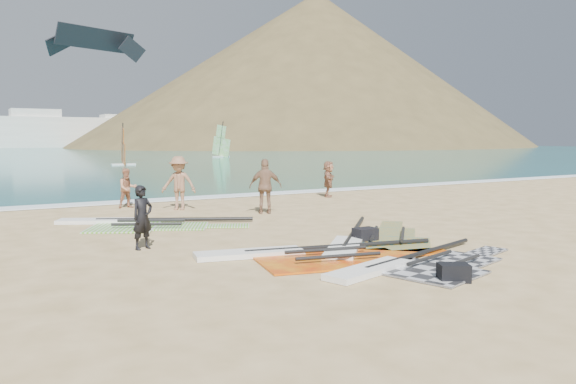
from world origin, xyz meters
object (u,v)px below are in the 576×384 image
beachgoer_back (266,186)px  gear_bag_near (365,235)px  beachgoer_mid (179,183)px  rig_red (305,255)px  rig_grey (416,266)px  person_wetsuit (142,217)px  rig_orange (369,240)px  rig_green (136,224)px  gear_bag_far (454,273)px  beachgoer_right (328,179)px  beachgoer_left (128,188)px

beachgoer_back → gear_bag_near: bearing=111.4°
beachgoer_mid → rig_red: bearing=-55.7°
rig_grey → person_wetsuit: size_ratio=3.50×
person_wetsuit → beachgoer_mid: 7.44m
rig_orange → beachgoer_back: bearing=40.7°
rig_grey → rig_green: rig_green is taller
person_wetsuit → beachgoer_back: size_ratio=0.80×
rig_green → person_wetsuit: person_wetsuit is taller
rig_red → beachgoer_back: (2.69, 6.86, 0.92)m
rig_grey → gear_bag_far: (-0.17, -1.17, 0.12)m
rig_grey → gear_bag_near: (0.90, 2.82, 0.13)m
person_wetsuit → beachgoer_mid: beachgoer_mid is taller
person_wetsuit → beachgoer_right: bearing=13.8°
beachgoer_back → beachgoer_right: beachgoer_back is taller
rig_grey → gear_bag_near: size_ratio=9.45×
gear_bag_near → person_wetsuit: (-5.19, 1.98, 0.59)m
beachgoer_right → rig_grey: bearing=-169.7°
beachgoer_left → rig_green: bearing=-104.8°
beachgoer_left → beachgoer_back: (3.75, -4.13, 0.21)m
beachgoer_right → gear_bag_near: bearing=-172.2°
rig_grey → person_wetsuit: bearing=115.9°
gear_bag_far → beachgoer_back: bearing=81.9°
rig_grey → gear_bag_near: bearing=56.4°
person_wetsuit → rig_grey: bearing=-69.8°
beachgoer_back → person_wetsuit: bearing=61.0°
rig_orange → beachgoer_left: beachgoer_left is taller
rig_grey → rig_red: (-1.43, 2.02, 0.00)m
rig_green → rig_red: (1.99, -6.55, -0.00)m
rig_grey → gear_bag_far: bearing=-114.2°
rig_green → person_wetsuit: size_ratio=3.62×
rig_orange → gear_bag_near: 0.17m
rig_grey → beachgoer_mid: (-1.00, 11.47, 0.95)m
beachgoer_left → rig_red: bearing=-87.4°
rig_red → beachgoer_mid: bearing=99.9°
rig_red → beachgoer_back: size_ratio=2.99×
rig_orange → beachgoer_back: 6.21m
rig_red → beachgoer_left: (-1.06, 10.99, 0.71)m
gear_bag_near → rig_grey: bearing=-107.8°
person_wetsuit → beachgoer_right: 13.07m
beachgoer_back → rig_green: bearing=28.5°
gear_bag_far → beachgoer_back: size_ratio=0.29×
rig_grey → rig_green: (-3.42, 8.57, 0.00)m
gear_bag_near → beachgoer_back: beachgoer_back is taller
rig_red → gear_bag_near: 2.47m
gear_bag_far → beachgoer_left: bearing=99.3°
rig_grey → beachgoer_right: bearing=46.9°
rig_orange → beachgoer_right: (5.39, 9.62, 0.76)m
rig_orange → beachgoer_mid: (-1.98, 8.72, 0.95)m
beachgoer_mid → beachgoer_back: beachgoer_mid is taller
rig_green → beachgoer_mid: bearing=77.2°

